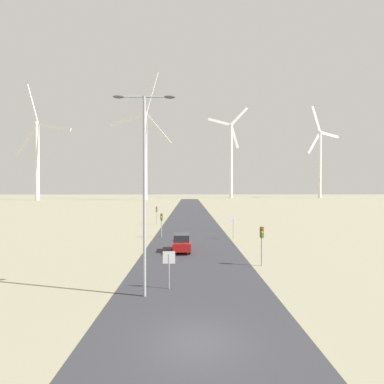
{
  "coord_description": "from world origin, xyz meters",
  "views": [
    {
      "loc": [
        -0.31,
        -12.71,
        6.57
      ],
      "look_at": [
        0.0,
        19.29,
        6.15
      ],
      "focal_mm": 28.0,
      "sensor_mm": 36.0,
      "label": 1
    }
  ],
  "objects_px": {
    "car_approaching": "(181,243)",
    "wind_turbine_far_left": "(37,151)",
    "traffic_light_post_near_right": "(262,237)",
    "wind_turbine_left": "(145,146)",
    "wind_turbine_right": "(320,157)",
    "wind_turbine_center": "(231,154)",
    "stop_sign_near": "(169,263)",
    "traffic_light_post_mid_left": "(157,211)",
    "stop_sign_far": "(233,224)",
    "streetlamp": "(144,173)",
    "traffic_light_post_near_left": "(162,220)"
  },
  "relations": [
    {
      "from": "wind_turbine_far_left",
      "to": "wind_turbine_center",
      "type": "xyz_separation_m",
      "value": [
        112.45,
        45.03,
        3.75
      ]
    },
    {
      "from": "wind_turbine_right",
      "to": "traffic_light_post_near_left",
      "type": "bearing_deg",
      "value": -119.47
    },
    {
      "from": "stop_sign_near",
      "to": "streetlamp",
      "type": "bearing_deg",
      "value": -136.45
    },
    {
      "from": "streetlamp",
      "to": "traffic_light_post_near_left",
      "type": "bearing_deg",
      "value": 92.51
    },
    {
      "from": "stop_sign_near",
      "to": "wind_turbine_right",
      "type": "height_order",
      "value": "wind_turbine_right"
    },
    {
      "from": "streetlamp",
      "to": "stop_sign_near",
      "type": "distance_m",
      "value": 6.07
    },
    {
      "from": "streetlamp",
      "to": "car_approaching",
      "type": "xyz_separation_m",
      "value": [
        1.91,
        12.77,
        -6.56
      ]
    },
    {
      "from": "traffic_light_post_near_left",
      "to": "car_approaching",
      "type": "height_order",
      "value": "traffic_light_post_near_left"
    },
    {
      "from": "streetlamp",
      "to": "stop_sign_near",
      "type": "relative_size",
      "value": 4.96
    },
    {
      "from": "traffic_light_post_near_right",
      "to": "stop_sign_near",
      "type": "bearing_deg",
      "value": -142.77
    },
    {
      "from": "stop_sign_near",
      "to": "wind_turbine_center",
      "type": "bearing_deg",
      "value": 80.82
    },
    {
      "from": "wind_turbine_right",
      "to": "stop_sign_near",
      "type": "bearing_deg",
      "value": -116.19
    },
    {
      "from": "stop_sign_near",
      "to": "stop_sign_far",
      "type": "relative_size",
      "value": 0.87
    },
    {
      "from": "stop_sign_far",
      "to": "wind_turbine_left",
      "type": "relative_size",
      "value": 0.04
    },
    {
      "from": "wind_turbine_far_left",
      "to": "traffic_light_post_mid_left",
      "type": "bearing_deg",
      "value": -55.04
    },
    {
      "from": "traffic_light_post_near_right",
      "to": "wind_turbine_left",
      "type": "relative_size",
      "value": 0.05
    },
    {
      "from": "stop_sign_far",
      "to": "car_approaching",
      "type": "height_order",
      "value": "stop_sign_far"
    },
    {
      "from": "car_approaching",
      "to": "traffic_light_post_near_left",
      "type": "bearing_deg",
      "value": 108.42
    },
    {
      "from": "wind_turbine_right",
      "to": "traffic_light_post_mid_left",
      "type": "bearing_deg",
      "value": -122.39
    },
    {
      "from": "traffic_light_post_mid_left",
      "to": "car_approaching",
      "type": "bearing_deg",
      "value": -77.6
    },
    {
      "from": "wind_turbine_far_left",
      "to": "wind_turbine_right",
      "type": "bearing_deg",
      "value": 13.27
    },
    {
      "from": "wind_turbine_left",
      "to": "wind_turbine_center",
      "type": "distance_m",
      "value": 69.12
    },
    {
      "from": "wind_turbine_far_left",
      "to": "traffic_light_post_near_right",
      "type": "bearing_deg",
      "value": -57.37
    },
    {
      "from": "wind_turbine_far_left",
      "to": "car_approaching",
      "type": "bearing_deg",
      "value": -58.36
    },
    {
      "from": "streetlamp",
      "to": "wind_turbine_center",
      "type": "height_order",
      "value": "wind_turbine_center"
    },
    {
      "from": "wind_turbine_right",
      "to": "wind_turbine_center",
      "type": "bearing_deg",
      "value": 176.03
    },
    {
      "from": "traffic_light_post_near_right",
      "to": "wind_turbine_center",
      "type": "height_order",
      "value": "wind_turbine_center"
    },
    {
      "from": "streetlamp",
      "to": "traffic_light_post_mid_left",
      "type": "height_order",
      "value": "streetlamp"
    },
    {
      "from": "traffic_light_post_near_right",
      "to": "traffic_light_post_mid_left",
      "type": "height_order",
      "value": "traffic_light_post_near_right"
    },
    {
      "from": "traffic_light_post_near_right",
      "to": "wind_turbine_left",
      "type": "bearing_deg",
      "value": 102.21
    },
    {
      "from": "traffic_light_post_near_left",
      "to": "wind_turbine_far_left",
      "type": "bearing_deg",
      "value": 122.44
    },
    {
      "from": "stop_sign_far",
      "to": "wind_turbine_right",
      "type": "bearing_deg",
      "value": 63.2
    },
    {
      "from": "wind_turbine_far_left",
      "to": "wind_turbine_center",
      "type": "distance_m",
      "value": 121.19
    },
    {
      "from": "stop_sign_near",
      "to": "wind_turbine_left",
      "type": "height_order",
      "value": "wind_turbine_left"
    },
    {
      "from": "traffic_light_post_near_left",
      "to": "wind_turbine_center",
      "type": "distance_m",
      "value": 175.42
    },
    {
      "from": "traffic_light_post_near_left",
      "to": "wind_turbine_far_left",
      "type": "distance_m",
      "value": 150.03
    },
    {
      "from": "traffic_light_post_near_left",
      "to": "traffic_light_post_near_right",
      "type": "bearing_deg",
      "value": -55.73
    },
    {
      "from": "stop_sign_far",
      "to": "traffic_light_post_mid_left",
      "type": "distance_m",
      "value": 19.61
    },
    {
      "from": "wind_turbine_center",
      "to": "wind_turbine_right",
      "type": "xyz_separation_m",
      "value": [
        60.64,
        -4.21,
        -2.71
      ]
    },
    {
      "from": "wind_turbine_left",
      "to": "wind_turbine_right",
      "type": "relative_size",
      "value": 1.12
    },
    {
      "from": "car_approaching",
      "to": "wind_turbine_far_left",
      "type": "relative_size",
      "value": 0.07
    },
    {
      "from": "traffic_light_post_near_left",
      "to": "wind_turbine_left",
      "type": "height_order",
      "value": "wind_turbine_left"
    },
    {
      "from": "wind_turbine_left",
      "to": "wind_turbine_right",
      "type": "xyz_separation_m",
      "value": [
        114.39,
        39.25,
        -2.17
      ]
    },
    {
      "from": "wind_turbine_left",
      "to": "traffic_light_post_mid_left",
      "type": "bearing_deg",
      "value": -80.62
    },
    {
      "from": "streetlamp",
      "to": "stop_sign_far",
      "type": "xyz_separation_m",
      "value": [
        8.35,
        20.03,
        -5.49
      ]
    },
    {
      "from": "wind_turbine_far_left",
      "to": "wind_turbine_center",
      "type": "bearing_deg",
      "value": 21.83
    },
    {
      "from": "stop_sign_near",
      "to": "traffic_light_post_near_left",
      "type": "relative_size",
      "value": 0.76
    },
    {
      "from": "stop_sign_near",
      "to": "wind_turbine_center",
      "type": "xyz_separation_m",
      "value": [
        30.71,
        189.97,
        28.73
      ]
    },
    {
      "from": "stop_sign_far",
      "to": "wind_turbine_left",
      "type": "xyz_separation_m",
      "value": [
        -30.0,
        127.81,
        27.94
      ]
    },
    {
      "from": "wind_turbine_far_left",
      "to": "wind_turbine_left",
      "type": "height_order",
      "value": "wind_turbine_left"
    }
  ]
}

